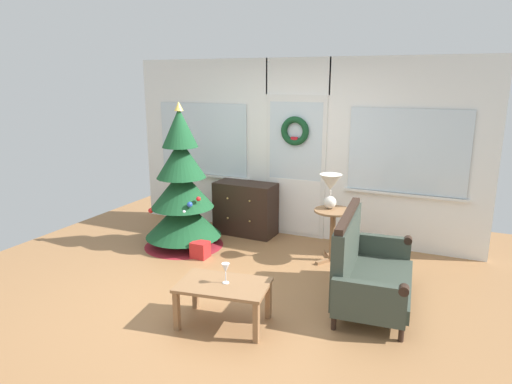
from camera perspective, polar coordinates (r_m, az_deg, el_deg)
ground_plane at (r=5.15m, az=-3.09°, el=-12.18°), size 6.76×6.76×0.00m
back_wall_with_door at (r=6.61m, az=5.08°, el=5.36°), size 5.20×0.19×2.55m
christmas_tree at (r=6.31m, az=-9.18°, el=-0.39°), size 1.09×1.09×1.98m
dresser_cabinet at (r=6.79m, az=-1.32°, el=-2.07°), size 0.91×0.46×0.78m
settee_sofa at (r=4.89m, az=13.40°, el=-9.21°), size 0.82×1.46×0.96m
side_table at (r=5.85m, az=9.55°, el=-4.04°), size 0.50×0.48×0.67m
table_lamp at (r=5.77m, az=9.27°, el=0.67°), size 0.28×0.28×0.44m
coffee_table at (r=4.38m, az=-4.09°, el=-12.04°), size 0.91×0.64×0.41m
wine_glass at (r=4.30m, az=-3.81°, el=-9.53°), size 0.08×0.08×0.20m
gift_box at (r=6.03m, az=-6.97°, el=-7.15°), size 0.21×0.19×0.21m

